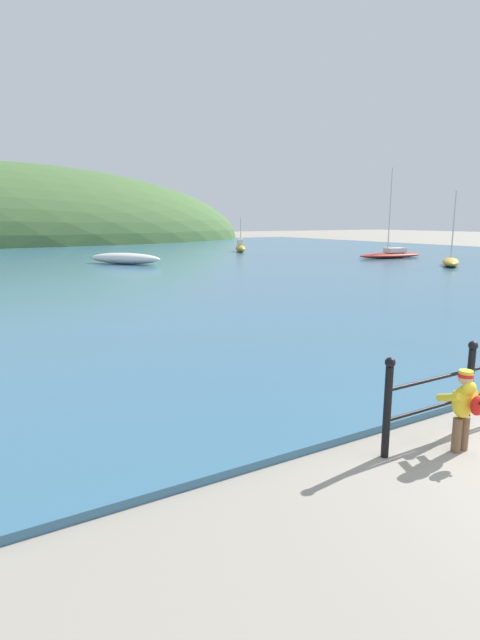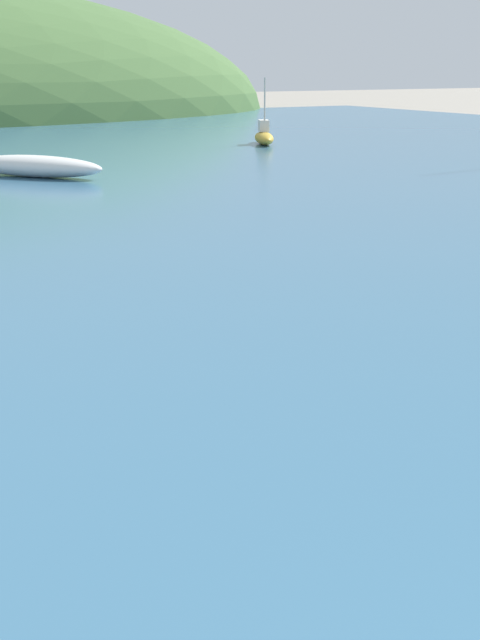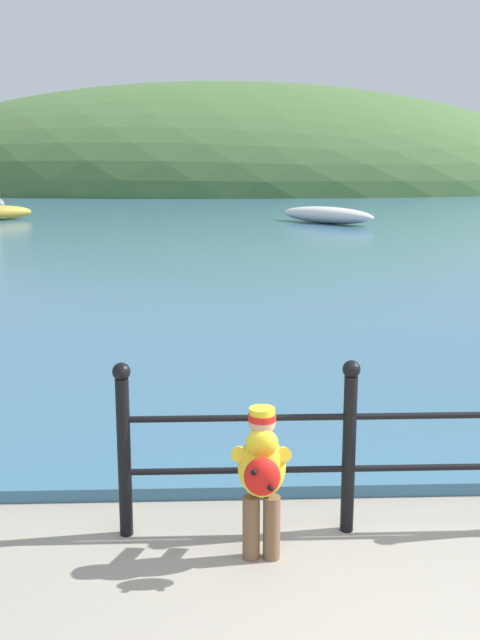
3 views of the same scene
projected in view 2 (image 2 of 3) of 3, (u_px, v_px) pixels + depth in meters
boat_twin_mast at (264, 136)px, 38.47m from camera, size 1.81×2.89×2.81m
boat_red_dinghy at (35, 166)px, 27.50m from camera, size 3.91×4.43×0.66m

